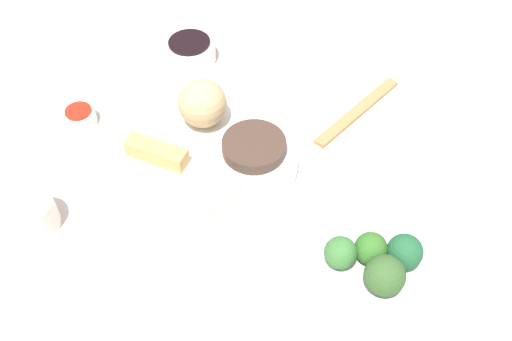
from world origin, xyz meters
name	(u,v)px	position (x,y,z in m)	size (l,w,h in m)	color
tabletop	(235,147)	(0.00, 0.00, 0.01)	(2.20, 2.20, 0.02)	beige
main_plate	(207,158)	(0.03, -0.05, 0.03)	(0.29, 0.29, 0.02)	white
rice_scoop	(202,103)	(-0.05, -0.04, 0.08)	(0.08, 0.08, 0.08)	tan
spring_roll	(157,152)	(0.01, -0.13, 0.05)	(0.10, 0.03, 0.03)	tan
crab_rangoon_wonton	(209,190)	(0.10, -0.07, 0.04)	(0.07, 0.08, 0.01)	beige
stir_fry_heap	(254,146)	(0.04, 0.02, 0.05)	(0.10, 0.10, 0.02)	#443127
broccoli_plate	(369,270)	(0.29, 0.11, 0.03)	(0.20, 0.20, 0.01)	white
broccoli_floret_0	(340,253)	(0.27, 0.08, 0.06)	(0.05, 0.05, 0.05)	#397234
broccoli_floret_1	(371,248)	(0.27, 0.12, 0.06)	(0.05, 0.05, 0.05)	#316A24
broccoli_floret_2	(385,275)	(0.32, 0.12, 0.06)	(0.05, 0.05, 0.05)	#345929
broccoli_floret_3	(405,252)	(0.29, 0.16, 0.06)	(0.05, 0.05, 0.05)	#215A33
soy_sauce_bowl	(190,51)	(-0.23, -0.02, 0.04)	(0.10, 0.10, 0.04)	white
soy_sauce_bowl_liquid	(189,42)	(-0.23, -0.02, 0.06)	(0.08, 0.08, 0.00)	black
sauce_ramekin_sweet_and_sour	(80,117)	(-0.12, -0.24, 0.03)	(0.05, 0.05, 0.02)	white
sauce_ramekin_sweet_and_sour_liquid	(78,111)	(-0.12, -0.24, 0.05)	(0.04, 0.04, 0.00)	red
teacup	(33,214)	(0.07, -0.32, 0.05)	(0.07, 0.07, 0.05)	white
chopsticks_pair	(358,111)	(-0.01, 0.22, 0.02)	(0.21, 0.02, 0.01)	#AC7C49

